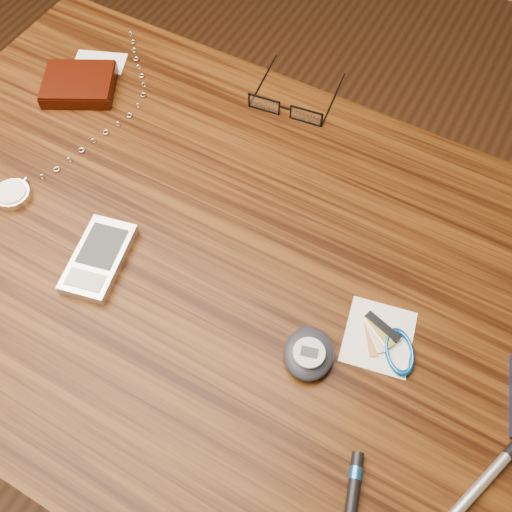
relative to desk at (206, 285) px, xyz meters
The scene contains 10 objects.
ground 0.65m from the desk, ahead, with size 3.80×3.80×0.00m, color #472814.
desk is the anchor object (origin of this frame).
wallet_and_card 0.38m from the desk, 153.35° to the left, with size 0.14×0.17×0.02m.
eyeglasses 0.30m from the desk, 92.89° to the left, with size 0.14×0.14×0.03m.
pocket_watch 0.30m from the desk, behind, with size 0.12×0.39×0.02m.
pda_phone 0.17m from the desk, 143.11° to the right, with size 0.09×0.13×0.02m.
pedometer 0.23m from the desk, 18.61° to the right, with size 0.08×0.08×0.03m.
notepad_keys 0.29m from the desk, ahead, with size 0.11×0.11×0.01m.
silver_pen 0.45m from the desk, 12.36° to the right, with size 0.06×0.14×0.01m.
black_blue_pen 0.37m from the desk, 31.13° to the right, with size 0.04×0.10×0.01m.
Camera 1 is at (0.26, -0.31, 1.40)m, focal length 40.00 mm.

